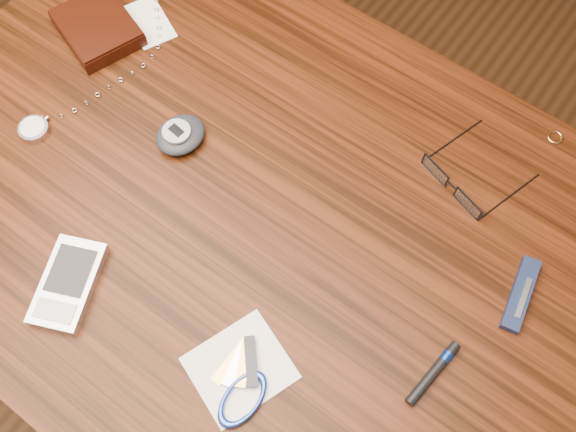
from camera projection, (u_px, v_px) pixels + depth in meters
name	position (u px, v px, depth m)	size (l,w,h in m)	color
ground	(269.00, 349.00, 1.48)	(3.80, 3.80, 0.00)	#472814
desk	(257.00, 241.00, 0.90)	(1.00, 0.70, 0.75)	#381609
wallet_and_card	(99.00, 28.00, 0.91)	(0.16, 0.16, 0.03)	black
eyeglasses	(455.00, 184.00, 0.81)	(0.13, 0.13, 0.02)	black
gold_ring	(555.00, 137.00, 0.85)	(0.02, 0.02, 0.00)	#F1B772
pocket_watch	(41.00, 123.00, 0.85)	(0.10, 0.31, 0.01)	#BBBBC0
pda_phone	(68.00, 284.00, 0.75)	(0.10, 0.13, 0.02)	#AAAAAE
pedometer	(180.00, 135.00, 0.84)	(0.07, 0.07, 0.03)	#20252C
notepad_keys	(241.00, 383.00, 0.71)	(0.12, 0.13, 0.01)	white
pocket_knife	(521.00, 294.00, 0.75)	(0.04, 0.10, 0.01)	#12203E
black_blue_pen	(435.00, 371.00, 0.71)	(0.02, 0.09, 0.01)	black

